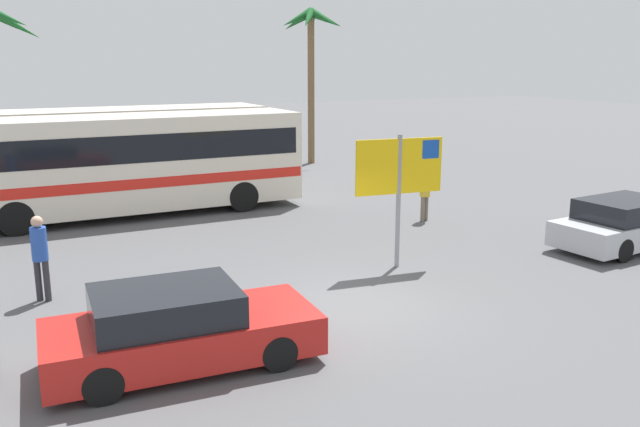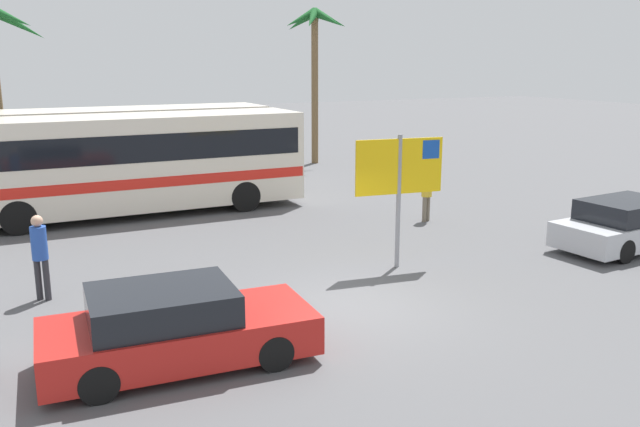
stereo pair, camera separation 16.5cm
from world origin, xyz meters
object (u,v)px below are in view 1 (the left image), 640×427
(pedestrian_by_bus, at_px, (425,191))
(pedestrian_near_sign, at_px, (40,251))
(bus_front_coach, at_px, (127,160))
(ferry_sign, at_px, (401,171))
(car_red, at_px, (178,328))
(car_silver, at_px, (628,224))
(bus_rear_coach, at_px, (112,148))

(pedestrian_by_bus, relative_size, pedestrian_near_sign, 0.89)
(pedestrian_by_bus, distance_m, pedestrian_near_sign, 11.41)
(bus_front_coach, distance_m, pedestrian_by_bus, 9.44)
(bus_front_coach, bearing_deg, ferry_sign, -61.41)
(bus_front_coach, bearing_deg, pedestrian_near_sign, -114.00)
(car_red, relative_size, pedestrian_near_sign, 2.47)
(car_silver, bearing_deg, bus_front_coach, 133.60)
(ferry_sign, xyz_separation_m, pedestrian_by_bus, (3.30, 3.56, -1.39))
(bus_front_coach, height_order, car_silver, bus_front_coach)
(bus_rear_coach, relative_size, pedestrian_near_sign, 6.09)
(bus_rear_coach, relative_size, pedestrian_by_bus, 6.87)
(bus_rear_coach, distance_m, ferry_sign, 12.74)
(ferry_sign, bearing_deg, bus_front_coach, 125.87)
(bus_front_coach, distance_m, car_silver, 14.86)
(ferry_sign, bearing_deg, car_red, -147.67)
(bus_front_coach, height_order, pedestrian_near_sign, bus_front_coach)
(bus_rear_coach, relative_size, ferry_sign, 3.45)
(car_silver, bearing_deg, pedestrian_by_bus, 117.60)
(bus_front_coach, bearing_deg, bus_rear_coach, 87.95)
(ferry_sign, xyz_separation_m, pedestrian_near_sign, (-7.89, 1.33, -1.25))
(bus_rear_coach, height_order, pedestrian_by_bus, bus_rear_coach)
(bus_rear_coach, xyz_separation_m, pedestrian_by_bus, (7.84, -8.33, -0.84))
(bus_front_coach, relative_size, bus_rear_coach, 1.00)
(bus_rear_coach, bearing_deg, car_red, -96.30)
(pedestrian_by_bus, bearing_deg, pedestrian_near_sign, 81.97)
(bus_rear_coach, bearing_deg, car_silver, -50.46)
(bus_rear_coach, xyz_separation_m, car_silver, (10.91, -13.22, -1.15))
(car_silver, distance_m, pedestrian_near_sign, 14.50)
(pedestrian_near_sign, bearing_deg, car_silver, 110.33)
(ferry_sign, xyz_separation_m, car_silver, (6.36, -1.33, -1.69))
(ferry_sign, bearing_deg, car_silver, -4.49)
(car_red, bearing_deg, pedestrian_by_bus, 37.77)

